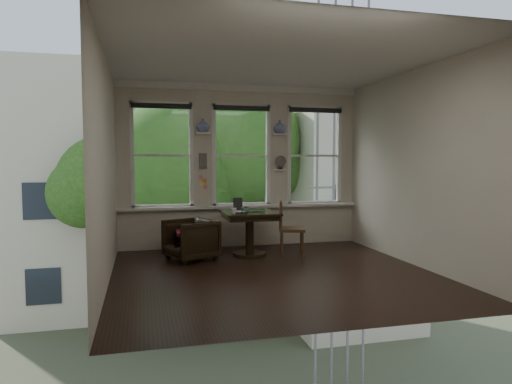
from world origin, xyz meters
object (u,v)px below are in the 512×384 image
object	(u,v)px
laptop	(255,211)
mug	(234,211)
table	(250,234)
side_chair_right	(292,229)
armchair_left	(191,240)

from	to	relation	value
laptop	mug	distance (m)	0.42
laptop	mug	world-z (taller)	mug
table	laptop	xyz separation A→B (m)	(0.07, -0.10, 0.39)
side_chair_right	laptop	world-z (taller)	side_chair_right
side_chair_right	mug	xyz separation A→B (m)	(-1.01, -0.07, 0.34)
laptop	table	bearing A→B (deg)	124.81
armchair_left	table	bearing A→B (deg)	72.96
armchair_left	side_chair_right	world-z (taller)	side_chair_right
table	side_chair_right	distance (m)	0.72
armchair_left	side_chair_right	size ratio (longest dim) A/B	0.79
side_chair_right	mug	bearing A→B (deg)	109.15
table	armchair_left	xyz separation A→B (m)	(-1.00, -0.10, -0.04)
mug	side_chair_right	bearing A→B (deg)	4.02
side_chair_right	mug	size ratio (longest dim) A/B	9.14
side_chair_right	mug	world-z (taller)	side_chair_right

